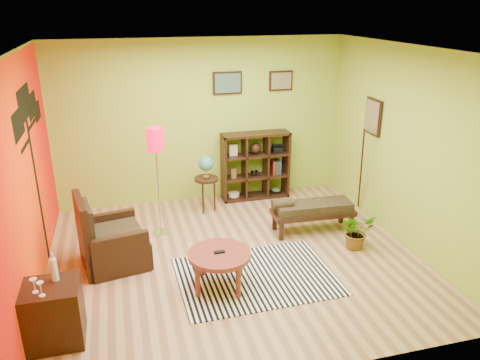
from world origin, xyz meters
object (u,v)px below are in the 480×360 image
object	(u,v)px
coffee_table	(219,257)
floor_lamp	(156,149)
globe_table	(206,170)
armchair	(110,244)
bench	(311,209)
side_cabinet	(54,313)
potted_plant	(356,234)
cube_shelf	(256,166)

from	to	relation	value
coffee_table	floor_lamp	distance (m)	1.97
coffee_table	globe_table	size ratio (longest dim) A/B	0.79
armchair	bench	distance (m)	2.99
side_cabinet	bench	size ratio (longest dim) A/B	0.76
coffee_table	potted_plant	size ratio (longest dim) A/B	1.47
coffee_table	cube_shelf	world-z (taller)	cube_shelf
coffee_table	armchair	distance (m)	1.58
armchair	globe_table	xyz separation A→B (m)	(1.59, 1.37, 0.43)
armchair	coffee_table	bearing A→B (deg)	-34.49
side_cabinet	coffee_table	bearing A→B (deg)	16.13
armchair	globe_table	world-z (taller)	armchair
cube_shelf	bench	world-z (taller)	cube_shelf
side_cabinet	armchair	bearing A→B (deg)	68.80
armchair	cube_shelf	world-z (taller)	cube_shelf
bench	cube_shelf	bearing A→B (deg)	105.37
coffee_table	potted_plant	distance (m)	2.17
globe_table	side_cabinet	bearing A→B (deg)	-127.40
armchair	bench	bearing A→B (deg)	4.14
side_cabinet	cube_shelf	size ratio (longest dim) A/B	0.81
bench	potted_plant	xyz separation A→B (m)	(0.43, -0.64, -0.17)
armchair	potted_plant	xyz separation A→B (m)	(3.41, -0.43, -0.10)
globe_table	potted_plant	distance (m)	2.62
coffee_table	globe_table	world-z (taller)	globe_table
side_cabinet	bench	distance (m)	3.90
side_cabinet	bench	bearing A→B (deg)	25.01
coffee_table	bench	size ratio (longest dim) A/B	0.60
armchair	bench	size ratio (longest dim) A/B	0.78
potted_plant	globe_table	bearing A→B (deg)	135.45
coffee_table	cube_shelf	distance (m)	2.92
bench	potted_plant	world-z (taller)	bench
coffee_table	bench	world-z (taller)	bench
side_cabinet	bench	world-z (taller)	side_cabinet
armchair	bench	world-z (taller)	armchair
side_cabinet	potted_plant	bearing A→B (deg)	14.21
coffee_table	potted_plant	bearing A→B (deg)	12.49
floor_lamp	bench	world-z (taller)	floor_lamp
cube_shelf	armchair	bearing A→B (deg)	-145.80
side_cabinet	globe_table	bearing A→B (deg)	52.60
floor_lamp	armchair	bearing A→B (deg)	-135.01
cube_shelf	potted_plant	bearing A→B (deg)	-68.53
side_cabinet	bench	xyz separation A→B (m)	(3.53, 1.65, 0.04)
potted_plant	side_cabinet	bearing A→B (deg)	-165.79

